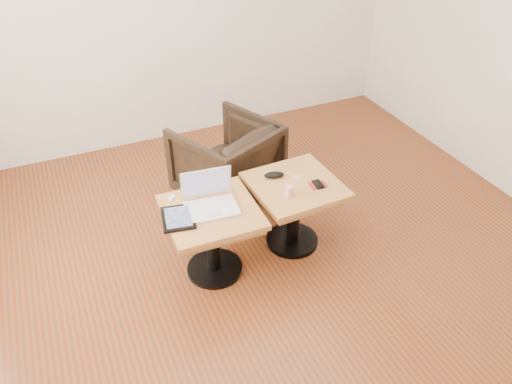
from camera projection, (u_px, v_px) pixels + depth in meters
name	position (u px, v px, depth m)	size (l,w,h in m)	color
room_shell	(286.00, 99.00, 2.89)	(4.52, 4.52, 2.71)	maroon
side_table_left	(212.00, 226.00, 3.41)	(0.63, 0.63, 0.56)	black
side_table_right	(294.00, 199.00, 3.66)	(0.64, 0.64, 0.56)	black
laptop	(210.00, 200.00, 3.33)	(0.37, 0.31, 0.25)	white
tablet	(178.00, 218.00, 3.24)	(0.25, 0.30, 0.02)	black
charging_adapter	(172.00, 198.00, 3.42)	(0.04, 0.04, 0.02)	white
glasses_case	(274.00, 175.00, 3.63)	(0.15, 0.06, 0.05)	black
striped_cup	(289.00, 191.00, 3.43)	(0.06, 0.06, 0.08)	#F65D79
earbuds_tangle	(299.00, 176.00, 3.64)	(0.08, 0.05, 0.02)	white
phone_on_sleeve	(318.00, 185.00, 3.56)	(0.13, 0.11, 0.01)	maroon
armchair	(227.00, 161.00, 4.23)	(0.73, 0.75, 0.68)	black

